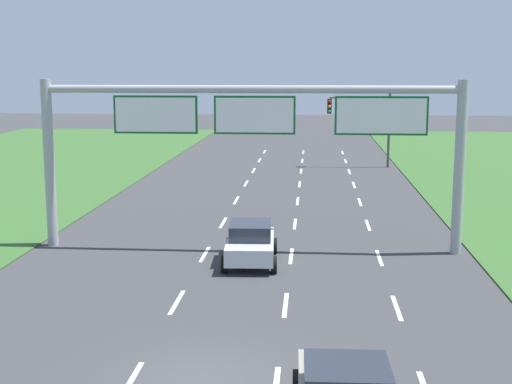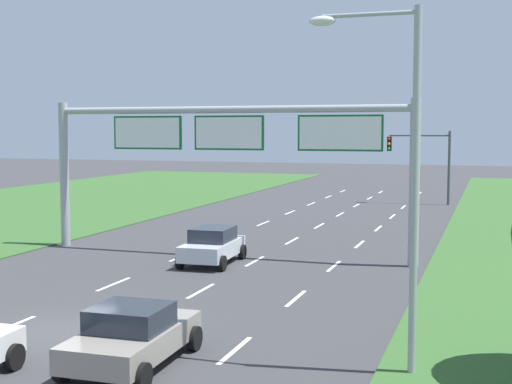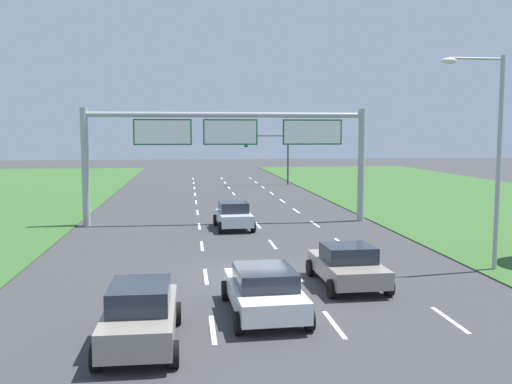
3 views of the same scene
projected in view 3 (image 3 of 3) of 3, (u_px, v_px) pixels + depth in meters
ground_plane at (251, 275)px, 22.14m from camera, size 200.00×200.00×0.00m
lane_dashes_inner_left at (198, 219)px, 36.74m from camera, size 0.14×68.40×0.01m
lane_dashes_inner_right at (252, 218)px, 37.16m from camera, size 0.14×68.40×0.01m
lane_dashes_slip at (305, 217)px, 37.58m from camera, size 0.14×68.40×0.01m
car_near_red at (347, 265)px, 20.57m from camera, size 2.30×4.16×1.50m
car_lead_silver at (140, 314)px, 14.74m from camera, size 2.05×4.20×1.64m
car_mid_lane at (264, 290)px, 17.26m from camera, size 2.38×4.49×1.46m
car_far_ahead at (233, 215)px, 32.89m from camera, size 2.22×4.00×1.55m
sign_gantry at (231, 142)px, 34.47m from camera, size 17.24×0.44×7.00m
traffic_light_mast at (270, 149)px, 60.59m from camera, size 4.76×0.49×5.60m
street_lamp at (490, 144)px, 22.34m from camera, size 2.61×0.32×8.50m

